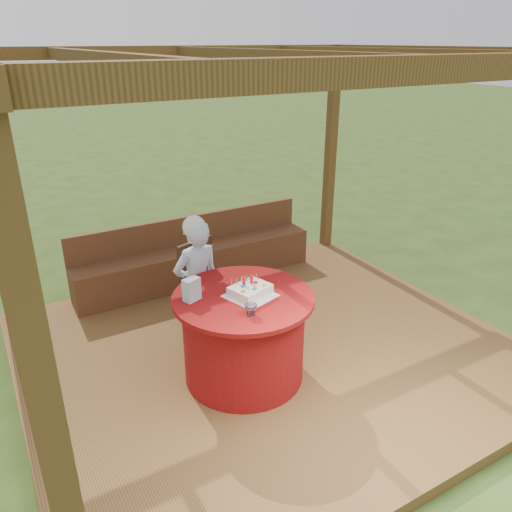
{
  "coord_description": "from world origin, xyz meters",
  "views": [
    {
      "loc": [
        -2.19,
        -3.53,
        2.9
      ],
      "look_at": [
        0.0,
        0.25,
        1.0
      ],
      "focal_mm": 35.0,
      "sensor_mm": 36.0,
      "label": 1
    }
  ],
  "objects_px": {
    "bench": "(197,261)",
    "birthday_cake": "(250,291)",
    "elderly_woman": "(197,283)",
    "drinking_glass": "(251,310)",
    "gift_bag": "(192,289)",
    "table": "(244,336)",
    "chair": "(205,279)"
  },
  "relations": [
    {
      "from": "bench",
      "to": "gift_bag",
      "type": "relative_size",
      "value": 15.48
    },
    {
      "from": "bench",
      "to": "birthday_cake",
      "type": "height_order",
      "value": "birthday_cake"
    },
    {
      "from": "elderly_woman",
      "to": "drinking_glass",
      "type": "xyz_separation_m",
      "value": [
        0.03,
        -0.98,
        0.18
      ]
    },
    {
      "from": "bench",
      "to": "table",
      "type": "relative_size",
      "value": 2.5
    },
    {
      "from": "bench",
      "to": "table",
      "type": "distance_m",
      "value": 2.04
    },
    {
      "from": "elderly_woman",
      "to": "chair",
      "type": "bearing_deg",
      "value": 56.32
    },
    {
      "from": "chair",
      "to": "gift_bag",
      "type": "height_order",
      "value": "gift_bag"
    },
    {
      "from": "elderly_woman",
      "to": "drinking_glass",
      "type": "height_order",
      "value": "elderly_woman"
    },
    {
      "from": "birthday_cake",
      "to": "table",
      "type": "bearing_deg",
      "value": 140.74
    },
    {
      "from": "table",
      "to": "elderly_woman",
      "type": "height_order",
      "value": "elderly_woman"
    },
    {
      "from": "bench",
      "to": "elderly_woman",
      "type": "height_order",
      "value": "elderly_woman"
    },
    {
      "from": "bench",
      "to": "elderly_woman",
      "type": "bearing_deg",
      "value": -112.92
    },
    {
      "from": "elderly_woman",
      "to": "drinking_glass",
      "type": "distance_m",
      "value": 0.99
    },
    {
      "from": "elderly_woman",
      "to": "table",
      "type": "bearing_deg",
      "value": -78.53
    },
    {
      "from": "gift_bag",
      "to": "chair",
      "type": "bearing_deg",
      "value": 39.98
    },
    {
      "from": "chair",
      "to": "birthday_cake",
      "type": "distance_m",
      "value": 1.11
    },
    {
      "from": "chair",
      "to": "drinking_glass",
      "type": "distance_m",
      "value": 1.39
    },
    {
      "from": "bench",
      "to": "birthday_cake",
      "type": "distance_m",
      "value": 2.15
    },
    {
      "from": "elderly_woman",
      "to": "birthday_cake",
      "type": "distance_m",
      "value": 0.75
    },
    {
      "from": "table",
      "to": "gift_bag",
      "type": "distance_m",
      "value": 0.65
    },
    {
      "from": "table",
      "to": "birthday_cake",
      "type": "xyz_separation_m",
      "value": [
        0.05,
        -0.04,
        0.45
      ]
    },
    {
      "from": "chair",
      "to": "birthday_cake",
      "type": "height_order",
      "value": "birthday_cake"
    },
    {
      "from": "birthday_cake",
      "to": "elderly_woman",
      "type": "bearing_deg",
      "value": 104.51
    },
    {
      "from": "table",
      "to": "elderly_woman",
      "type": "bearing_deg",
      "value": 101.47
    },
    {
      "from": "elderly_woman",
      "to": "gift_bag",
      "type": "xyz_separation_m",
      "value": [
        -0.26,
        -0.52,
        0.23
      ]
    },
    {
      "from": "elderly_woman",
      "to": "gift_bag",
      "type": "relative_size",
      "value": 6.91
    },
    {
      "from": "birthday_cake",
      "to": "drinking_glass",
      "type": "height_order",
      "value": "birthday_cake"
    },
    {
      "from": "birthday_cake",
      "to": "drinking_glass",
      "type": "xyz_separation_m",
      "value": [
        -0.15,
        -0.28,
        -0.0
      ]
    },
    {
      "from": "elderly_woman",
      "to": "gift_bag",
      "type": "height_order",
      "value": "elderly_woman"
    },
    {
      "from": "table",
      "to": "elderly_woman",
      "type": "xyz_separation_m",
      "value": [
        -0.13,
        0.66,
        0.27
      ]
    },
    {
      "from": "bench",
      "to": "table",
      "type": "bearing_deg",
      "value": -102.12
    },
    {
      "from": "gift_bag",
      "to": "drinking_glass",
      "type": "relative_size",
      "value": 1.95
    }
  ]
}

